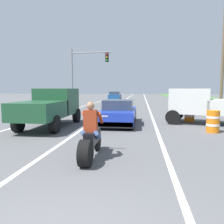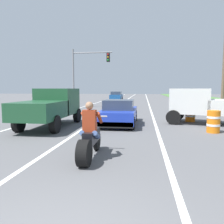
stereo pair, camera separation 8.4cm
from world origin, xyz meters
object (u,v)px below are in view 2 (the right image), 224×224
Objects in this scene: sports_car_blue at (119,113)px; distant_car_far_ahead at (116,96)px; traffic_light_mast_near at (85,69)px; construction_barrel_nearest at (213,122)px; pickup_truck_left_lane_dark_green at (51,105)px; pickup_truck_right_shoulder_white at (208,104)px; motorcycle_with_rider at (90,138)px; construction_barrel_mid at (190,113)px.

distant_car_far_ahead is at bearing 97.36° from sports_car_blue.
traffic_light_mast_near is 6.00× the size of construction_barrel_nearest.
sports_car_blue is at bearing 20.00° from pickup_truck_left_lane_dark_green.
pickup_truck_right_shoulder_white reaches higher than construction_barrel_nearest.
construction_barrel_nearest is (4.59, 4.50, -0.09)m from motorcycle_with_rider.
sports_car_blue is 11.86m from traffic_light_mast_near.
distant_car_far_ahead reaches higher than sports_car_blue.
motorcycle_with_rider is 17.54m from traffic_light_mast_near.
pickup_truck_left_lane_dark_green is 8.09m from construction_barrel_mid.
pickup_truck_left_lane_dark_green reaches higher than distant_car_far_ahead.
pickup_truck_right_shoulder_white is at bearing -48.30° from construction_barrel_mid.
pickup_truck_right_shoulder_white reaches higher than construction_barrel_mid.
construction_barrel_mid is (4.12, 1.63, -0.13)m from sports_car_blue.
pickup_truck_right_shoulder_white is at bearing -45.11° from traffic_light_mast_near.
motorcycle_with_rider reaches higher than construction_barrel_nearest.
sports_car_blue is 0.84× the size of pickup_truck_right_shoulder_white.
distant_car_far_ahead is at bearing 109.03° from pickup_truck_right_shoulder_white.
pickup_truck_right_shoulder_white is 13.84m from traffic_light_mast_near.
pickup_truck_left_lane_dark_green is 8.54m from pickup_truck_right_shoulder_white.
sports_car_blue is at bearing -65.73° from traffic_light_mast_near.
pickup_truck_left_lane_dark_green is (-3.28, 4.99, 0.51)m from motorcycle_with_rider.
construction_barrel_nearest is 0.25× the size of distant_car_far_ahead.
motorcycle_with_rider reaches higher than distant_car_far_ahead.
pickup_truck_left_lane_dark_green is 12.03m from traffic_light_mast_near.
construction_barrel_mid is at bearing 131.70° from pickup_truck_right_shoulder_white.
motorcycle_with_rider is 0.37× the size of traffic_light_mast_near.
distant_car_far_ahead is (-7.20, 22.22, 0.27)m from construction_barrel_mid.
construction_barrel_nearest is (7.87, -0.48, -0.60)m from pickup_truck_left_lane_dark_green.
pickup_truck_right_shoulder_white is 2.61m from construction_barrel_nearest.
sports_car_blue is 1.08× the size of distant_car_far_ahead.
sports_car_blue is at bearing 158.81° from construction_barrel_nearest.
pickup_truck_right_shoulder_white is at bearing -70.97° from distant_car_far_ahead.
traffic_light_mast_near reaches higher than distant_car_far_ahead.
sports_car_blue reaches higher than construction_barrel_mid.
distant_car_far_ahead is (1.60, 13.47, -3.19)m from traffic_light_mast_near.
sports_car_blue is 3.67m from pickup_truck_left_lane_dark_green.
construction_barrel_mid is at bearing 61.55° from motorcycle_with_rider.
motorcycle_with_rider is at bearing -56.69° from pickup_truck_left_lane_dark_green.
pickup_truck_left_lane_dark_green is at bearing -159.11° from construction_barrel_mid.
traffic_light_mast_near reaches higher than pickup_truck_left_lane_dark_green.
pickup_truck_right_shoulder_white is at bearing 54.41° from motorcycle_with_rider.
traffic_light_mast_near is at bearing 135.18° from construction_barrel_mid.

